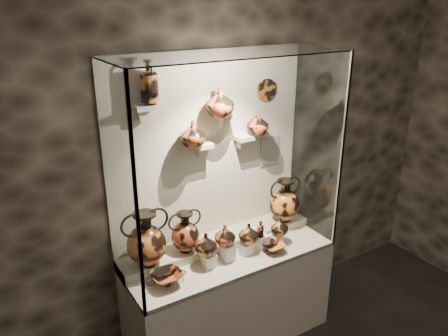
# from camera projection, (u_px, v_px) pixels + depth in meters

# --- Properties ---
(wall_back) EXTENTS (5.00, 0.02, 3.20)m
(wall_back) POSITION_uv_depth(u_px,v_px,m) (209.00, 153.00, 3.46)
(wall_back) COLOR #2C241B
(wall_back) RESTS_ON ground
(plinth) EXTENTS (1.70, 0.60, 0.80)m
(plinth) POSITION_uv_depth(u_px,v_px,m) (230.00, 299.00, 3.64)
(plinth) COLOR beige
(plinth) RESTS_ON floor
(front_tier) EXTENTS (1.68, 0.58, 0.03)m
(front_tier) POSITION_uv_depth(u_px,v_px,m) (230.00, 256.00, 3.49)
(front_tier) COLOR #B9AC8F
(front_tier) RESTS_ON plinth
(rear_tier) EXTENTS (1.70, 0.25, 0.10)m
(rear_tier) POSITION_uv_depth(u_px,v_px,m) (219.00, 243.00, 3.62)
(rear_tier) COLOR #B9AC8F
(rear_tier) RESTS_ON plinth
(back_panel) EXTENTS (1.70, 0.03, 1.60)m
(back_panel) POSITION_uv_depth(u_px,v_px,m) (209.00, 153.00, 3.46)
(back_panel) COLOR beige
(back_panel) RESTS_ON plinth
(glass_front) EXTENTS (1.70, 0.01, 1.60)m
(glass_front) POSITION_uv_depth(u_px,v_px,m) (254.00, 178.00, 2.97)
(glass_front) COLOR white
(glass_front) RESTS_ON plinth
(glass_left) EXTENTS (0.01, 0.60, 1.60)m
(glass_left) POSITION_uv_depth(u_px,v_px,m) (119.00, 189.00, 2.80)
(glass_left) COLOR white
(glass_left) RESTS_ON plinth
(glass_right) EXTENTS (0.01, 0.60, 1.60)m
(glass_right) POSITION_uv_depth(u_px,v_px,m) (316.00, 146.00, 3.62)
(glass_right) COLOR white
(glass_right) RESTS_ON plinth
(glass_top) EXTENTS (1.70, 0.60, 0.01)m
(glass_top) POSITION_uv_depth(u_px,v_px,m) (231.00, 54.00, 2.92)
(glass_top) COLOR white
(glass_top) RESTS_ON back_panel
(frame_post_left) EXTENTS (0.02, 0.02, 1.60)m
(frame_post_left) POSITION_uv_depth(u_px,v_px,m) (137.00, 206.00, 2.57)
(frame_post_left) COLOR gray
(frame_post_left) RESTS_ON plinth
(frame_post_right) EXTENTS (0.02, 0.02, 1.60)m
(frame_post_right) POSITION_uv_depth(u_px,v_px,m) (341.00, 156.00, 3.39)
(frame_post_right) COLOR gray
(frame_post_right) RESTS_ON plinth
(pedestal_a) EXTENTS (0.09, 0.09, 0.10)m
(pedestal_a) POSITION_uv_depth(u_px,v_px,m) (209.00, 260.00, 3.32)
(pedestal_a) COLOR silver
(pedestal_a) RESTS_ON front_tier
(pedestal_b) EXTENTS (0.09, 0.09, 0.13)m
(pedestal_b) POSITION_uv_depth(u_px,v_px,m) (228.00, 252.00, 3.40)
(pedestal_b) COLOR silver
(pedestal_b) RESTS_ON front_tier
(pedestal_c) EXTENTS (0.09, 0.09, 0.09)m
(pedestal_c) POSITION_uv_depth(u_px,v_px,m) (246.00, 248.00, 3.49)
(pedestal_c) COLOR silver
(pedestal_c) RESTS_ON front_tier
(pedestal_d) EXTENTS (0.09, 0.09, 0.12)m
(pedestal_d) POSITION_uv_depth(u_px,v_px,m) (262.00, 241.00, 3.56)
(pedestal_d) COLOR silver
(pedestal_d) RESTS_ON front_tier
(pedestal_e) EXTENTS (0.09, 0.09, 0.08)m
(pedestal_e) POSITION_uv_depth(u_px,v_px,m) (276.00, 239.00, 3.64)
(pedestal_e) COLOR silver
(pedestal_e) RESTS_ON front_tier
(bracket_ul) EXTENTS (0.14, 0.12, 0.04)m
(bracket_ul) POSITION_uv_depth(u_px,v_px,m) (144.00, 107.00, 2.97)
(bracket_ul) COLOR beige
(bracket_ul) RESTS_ON back_panel
(bracket_ca) EXTENTS (0.14, 0.12, 0.04)m
(bracket_ca) POSITION_uv_depth(u_px,v_px,m) (202.00, 145.00, 3.32)
(bracket_ca) COLOR beige
(bracket_ca) RESTS_ON back_panel
(bracket_cb) EXTENTS (0.10, 0.12, 0.04)m
(bracket_cb) POSITION_uv_depth(u_px,v_px,m) (225.00, 116.00, 3.34)
(bracket_cb) COLOR beige
(bracket_cb) RESTS_ON back_panel
(bracket_cc) EXTENTS (0.14, 0.12, 0.04)m
(bracket_cc) POSITION_uv_depth(u_px,v_px,m) (244.00, 138.00, 3.50)
(bracket_cc) COLOR beige
(bracket_cc) RESTS_ON back_panel
(amphora_left) EXTENTS (0.44, 0.44, 0.43)m
(amphora_left) POSITION_uv_depth(u_px,v_px,m) (146.00, 239.00, 3.17)
(amphora_left) COLOR #C56825
(amphora_left) RESTS_ON rear_tier
(amphora_mid) EXTENTS (0.28, 0.28, 0.33)m
(amphora_mid) POSITION_uv_depth(u_px,v_px,m) (185.00, 232.00, 3.36)
(amphora_mid) COLOR #A83F1D
(amphora_mid) RESTS_ON rear_tier
(amphora_right) EXTENTS (0.32, 0.32, 0.39)m
(amphora_right) POSITION_uv_depth(u_px,v_px,m) (285.00, 200.00, 3.82)
(amphora_right) COLOR #C56825
(amphora_right) RESTS_ON rear_tier
(jug_a) EXTENTS (0.21, 0.21, 0.18)m
(jug_a) POSITION_uv_depth(u_px,v_px,m) (206.00, 244.00, 3.27)
(jug_a) COLOR #C56825
(jug_a) RESTS_ON pedestal_a
(jug_b) EXTENTS (0.18, 0.18, 0.17)m
(jug_b) POSITION_uv_depth(u_px,v_px,m) (225.00, 235.00, 3.35)
(jug_b) COLOR #A83F1D
(jug_b) RESTS_ON pedestal_b
(jug_c) EXTENTS (0.19, 0.19, 0.17)m
(jug_c) POSITION_uv_depth(u_px,v_px,m) (248.00, 233.00, 3.45)
(jug_c) COLOR #C56825
(jug_c) RESTS_ON pedestal_c
(jug_e) EXTENTS (0.17, 0.17, 0.15)m
(jug_e) POSITION_uv_depth(u_px,v_px,m) (279.00, 227.00, 3.60)
(jug_e) COLOR #C56825
(jug_e) RESTS_ON pedestal_e
(lekythos_small) EXTENTS (0.09, 0.09, 0.15)m
(lekythos_small) POSITION_uv_depth(u_px,v_px,m) (260.00, 228.00, 3.48)
(lekythos_small) COLOR #A83F1D
(lekythos_small) RESTS_ON pedestal_d
(kylix_left) EXTENTS (0.31, 0.28, 0.11)m
(kylix_left) POSITION_uv_depth(u_px,v_px,m) (167.00, 278.00, 3.10)
(kylix_left) COLOR #A83F1D
(kylix_left) RESTS_ON front_tier
(kylix_right) EXTENTS (0.25, 0.22, 0.09)m
(kylix_right) POSITION_uv_depth(u_px,v_px,m) (273.00, 247.00, 3.51)
(kylix_right) COLOR #C56825
(kylix_right) RESTS_ON front_tier
(lekythos_tall) EXTENTS (0.16, 0.16, 0.33)m
(lekythos_tall) POSITION_uv_depth(u_px,v_px,m) (149.00, 80.00, 2.91)
(lekythos_tall) COLOR #C56825
(lekythos_tall) RESTS_ON bracket_ul
(ovoid_vase_a) EXTENTS (0.22, 0.22, 0.19)m
(ovoid_vase_a) POSITION_uv_depth(u_px,v_px,m) (193.00, 134.00, 3.19)
(ovoid_vase_a) COLOR #A83F1D
(ovoid_vase_a) RESTS_ON bracket_ca
(ovoid_vase_b) EXTENTS (0.24, 0.24, 0.22)m
(ovoid_vase_b) POSITION_uv_depth(u_px,v_px,m) (220.00, 102.00, 3.21)
(ovoid_vase_b) COLOR #A83F1D
(ovoid_vase_b) RESTS_ON bracket_cb
(ovoid_vase_c) EXTENTS (0.23, 0.23, 0.19)m
(ovoid_vase_c) POSITION_uv_depth(u_px,v_px,m) (257.00, 124.00, 3.48)
(ovoid_vase_c) COLOR #A83F1D
(ovoid_vase_c) RESTS_ON bracket_cc
(wall_plate) EXTENTS (0.18, 0.02, 0.18)m
(wall_plate) POSITION_uv_depth(u_px,v_px,m) (266.00, 90.00, 3.53)
(wall_plate) COLOR #9B551E
(wall_plate) RESTS_ON back_panel
(info_placard) EXTENTS (0.20, 0.01, 0.26)m
(info_placard) POSITION_uv_depth(u_px,v_px,m) (269.00, 151.00, 3.76)
(info_placard) COLOR beige
(info_placard) RESTS_ON back_panel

